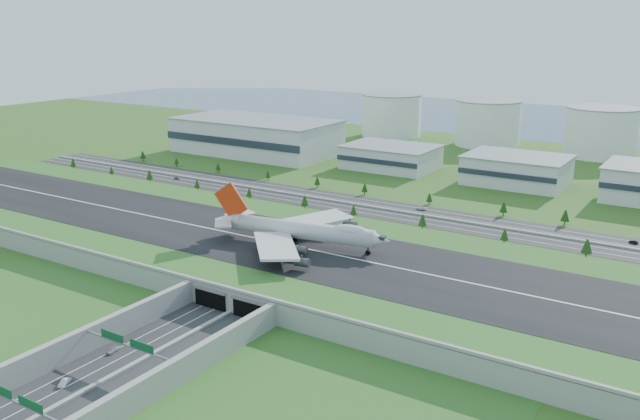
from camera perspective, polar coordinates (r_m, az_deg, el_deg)
The scene contains 21 objects.
ground at distance 271.86m, azimuth -0.78°, elevation -5.00°, with size 1200.00×1200.00×0.00m, color #355219.
airfield_deck at distance 270.36m, azimuth -0.80°, elevation -4.19°, with size 520.00×100.00×9.20m.
underpass_road at distance 202.13m, azimuth -16.79°, elevation -12.29°, with size 38.80×120.40×8.00m.
sign_gantry_near at distance 203.05m, azimuth -15.92°, elevation -10.97°, with size 38.70×0.70×9.80m.
sign_gantry_far at distance 184.99m, azimuth -24.23°, elevation -14.60°, with size 38.70×0.70×9.80m.
north_expressway at distance 351.18m, azimuth 7.74°, elevation -0.33°, with size 560.00×36.00×0.12m, color #28282B.
tree_row at distance 338.66m, azimuth 12.13°, elevation -0.36°, with size 497.89×48.53×8.21m.
hangar_west at distance 510.82m, azimuth -5.41°, elevation 6.19°, with size 120.00×60.00×25.00m, color silver.
hangar_mid_a at distance 458.03m, azimuth 5.98°, elevation 4.44°, with size 58.00×42.00×15.00m, color silver.
hangar_mid_b at distance 427.68m, azimuth 16.23°, elevation 3.24°, with size 58.00×42.00×17.00m, color silver.
fuel_tank_a at distance 588.82m, azimuth 6.04°, elevation 7.92°, with size 50.00×50.00×35.00m, color silver.
fuel_tank_b at distance 556.60m, azimuth 13.94°, elevation 7.10°, with size 50.00×50.00×35.00m, color silver.
fuel_tank_c at distance 536.05m, azimuth 22.60°, elevation 6.05°, with size 50.00×50.00×35.00m, color silver.
bay_water at distance 713.07m, azimuth 21.01°, elevation 6.90°, with size 1200.00×260.00×0.06m, color #394F6D.
boeing_747 at distance 272.43m, azimuth -1.71°, elevation -1.68°, with size 76.67×71.89×23.86m.
car_0 at distance 215.89m, azimuth -17.07°, elevation -11.20°, with size 1.81×4.50×1.53m, color silver.
car_1 at distance 202.62m, azimuth -20.73°, elevation -13.41°, with size 1.62×4.65×1.53m, color silver.
car_2 at distance 207.84m, azimuth -10.31°, elevation -11.83°, with size 2.40×5.21×1.45m, color #0D1242.
car_4 at distance 433.86m, azimuth -11.95°, elevation 2.65°, with size 1.63×4.04×1.38m, color #5F5E63.
car_5 at distance 332.58m, azimuth 24.89°, elevation -2.46°, with size 1.42×4.09×1.35m, color black.
car_7 at distance 359.14m, azimuth 8.54°, elevation 0.15°, with size 2.31×5.68×1.65m, color white.
Camera 1 is at (139.58, -212.67, 95.89)m, focal length 38.00 mm.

